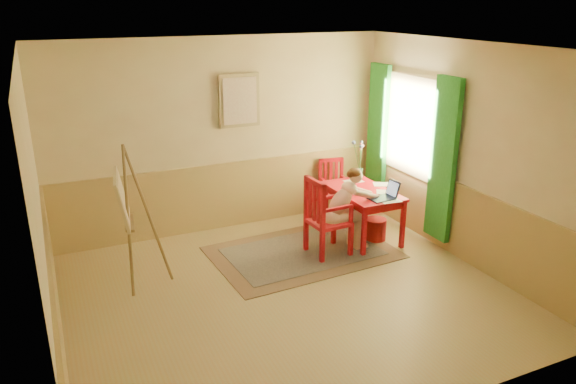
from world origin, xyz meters
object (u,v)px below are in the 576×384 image
table (363,196)px  easel (126,204)px  laptop (385,195)px  chair_back (333,188)px  figure (345,206)px  chair_left (325,217)px

table → easel: bearing=-178.9°
table → easel: easel is taller
laptop → chair_back: bearing=91.8°
chair_back → figure: bearing=-112.3°
chair_back → figure: 1.32m
chair_left → chair_back: chair_left is taller
laptop → table: bearing=101.3°
chair_left → laptop: size_ratio=2.69×
chair_back → laptop: bearing=-88.2°
table → chair_back: (0.04, 0.92, -0.18)m
chair_left → figure: figure is taller
table → chair_left: (-0.76, -0.29, -0.09)m
table → chair_back: size_ratio=1.34×
figure → laptop: figure is taller
chair_left → laptop: 0.88m
chair_back → easel: bearing=-163.4°
figure → easel: (-2.80, 0.22, 0.39)m
chair_back → figure: (-0.50, -1.21, 0.19)m
figure → table: bearing=32.2°
easel → chair_back: bearing=16.6°
table → laptop: bearing=-78.7°
chair_left → easel: size_ratio=0.62×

